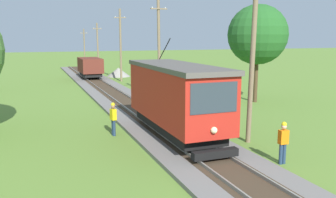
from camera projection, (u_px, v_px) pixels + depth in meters
The scene contains 11 objects.
red_tram at pixel (176, 97), 17.94m from camera, with size 2.60×8.54×4.79m.
freight_car at pixel (90, 67), 43.36m from camera, with size 2.40×5.20×2.31m.
utility_pole_near_tram at pixel (252, 60), 16.91m from camera, with size 1.40×0.44×8.00m.
utility_pole_mid at pixel (159, 48), 29.02m from camera, with size 1.40×0.57×8.40m.
utility_pole_far at pixel (121, 45), 41.19m from camera, with size 1.40×0.26×8.34m.
utility_pole_distant at pixel (98, 46), 55.06m from camera, with size 1.40×0.52×7.29m.
utility_pole_horizon at pixel (84, 46), 68.55m from camera, with size 1.40×0.49×6.69m.
gravel_pile at pixel (118, 72), 46.95m from camera, with size 3.07×3.07×1.16m, color gray.
track_worker at pixel (283, 141), 14.51m from camera, with size 0.38×0.25×1.78m.
second_worker at pixel (113, 117), 18.72m from camera, with size 0.31×0.42×1.78m.
tree_left_near at pixel (258, 35), 27.74m from camera, with size 4.67×4.67×7.68m.
Camera 1 is at (-6.74, -2.21, 5.16)m, focal length 38.07 mm.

